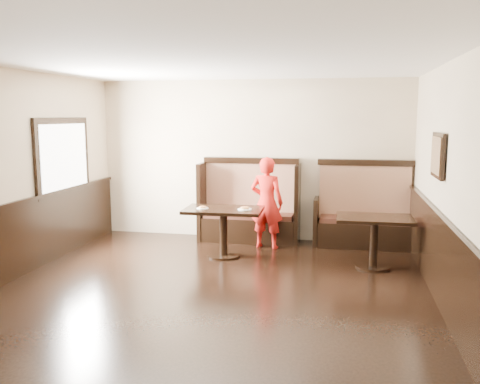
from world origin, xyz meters
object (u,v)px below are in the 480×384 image
(table_main, at_px, (223,220))
(child, at_px, (267,203))
(booth_main, at_px, (250,211))
(booth_neighbor, at_px, (364,218))
(table_neighbor, at_px, (374,230))

(table_main, bearing_deg, child, 47.05)
(booth_main, distance_m, booth_neighbor, 1.95)
(table_main, distance_m, child, 0.90)
(booth_main, bearing_deg, table_main, -100.63)
(table_main, bearing_deg, booth_main, 77.49)
(booth_main, bearing_deg, booth_neighbor, -0.05)
(booth_main, relative_size, booth_neighbor, 1.06)
(table_neighbor, relative_size, child, 0.71)
(booth_neighbor, bearing_deg, table_neighbor, -85.54)
(table_main, bearing_deg, booth_neighbor, 25.30)
(table_neighbor, bearing_deg, child, 153.61)
(booth_main, distance_m, table_neighbor, 2.40)
(booth_neighbor, xyz_separation_m, table_main, (-2.16, -1.11, 0.10))
(booth_main, xyz_separation_m, child, (0.37, -0.45, 0.23))
(booth_neighbor, relative_size, child, 1.09)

